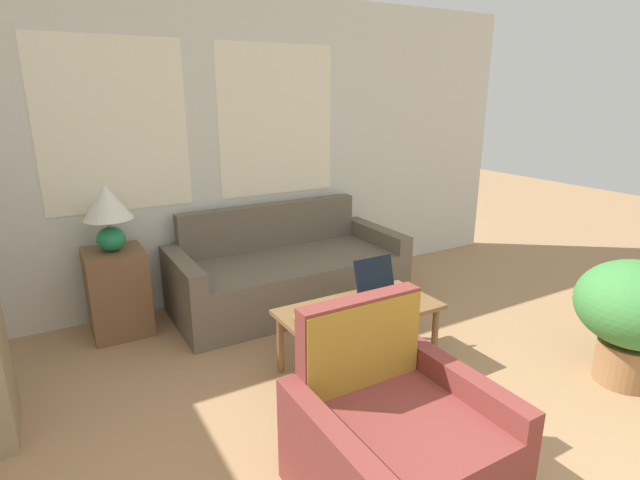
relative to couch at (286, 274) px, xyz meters
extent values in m
cube|color=silver|center=(-0.45, 0.46, 1.04)|extent=(6.46, 0.05, 2.60)
cube|color=white|center=(-1.22, 0.43, 1.29)|extent=(1.10, 0.01, 1.30)
cube|color=white|center=(0.15, 0.43, 1.29)|extent=(1.10, 0.01, 1.30)
cube|color=#665B4C|center=(0.00, -0.07, -0.05)|extent=(1.69, 0.88, 0.43)
cube|color=#665B4C|center=(0.00, 0.31, 0.15)|extent=(1.69, 0.12, 0.83)
cube|color=#665B4C|center=(-0.92, -0.07, 0.03)|extent=(0.14, 0.88, 0.58)
cube|color=#665B4C|center=(0.92, -0.07, 0.03)|extent=(0.14, 0.88, 0.58)
cube|color=brown|center=(-0.54, -2.25, -0.06)|extent=(0.65, 0.78, 0.42)
cube|color=brown|center=(-0.54, -1.91, 0.17)|extent=(0.65, 0.10, 0.87)
cube|color=brown|center=(-0.92, -2.25, 0.00)|extent=(0.10, 0.78, 0.54)
cube|color=brown|center=(-0.17, -2.25, 0.00)|extent=(0.10, 0.78, 0.54)
cube|color=#A87F28|center=(-0.54, -1.96, 0.28)|extent=(0.64, 0.01, 0.63)
cube|color=brown|center=(-1.37, 0.14, 0.07)|extent=(0.42, 0.42, 0.66)
ellipsoid|color=#1E8451|center=(-1.37, 0.14, 0.49)|extent=(0.21, 0.21, 0.18)
cylinder|color=tan|center=(-1.37, 0.14, 0.62)|extent=(0.02, 0.02, 0.06)
cone|color=white|center=(-1.37, 0.14, 0.77)|extent=(0.35, 0.35, 0.25)
cube|color=brown|center=(-0.07, -1.22, 0.16)|extent=(1.06, 0.53, 0.03)
cylinder|color=brown|center=(-0.55, -1.43, -0.06)|extent=(0.04, 0.04, 0.41)
cylinder|color=brown|center=(0.42, -1.43, -0.06)|extent=(0.04, 0.04, 0.41)
cylinder|color=brown|center=(-0.55, -1.00, -0.06)|extent=(0.04, 0.04, 0.41)
cylinder|color=brown|center=(0.42, -1.00, -0.06)|extent=(0.04, 0.04, 0.41)
cube|color=#47474C|center=(0.18, -1.19, 0.19)|extent=(0.32, 0.23, 0.02)
cube|color=black|center=(0.18, -1.04, 0.31)|extent=(0.32, 0.07, 0.23)
cylinder|color=gold|center=(-0.30, -1.32, 0.22)|extent=(0.07, 0.07, 0.09)
cylinder|color=gold|center=(-0.22, -1.24, 0.21)|extent=(0.10, 0.10, 0.07)
ellipsoid|color=gold|center=(-0.46, -1.24, 0.22)|extent=(0.18, 0.18, 0.07)
cube|color=#3D7A4C|center=(-0.09, -1.35, 0.20)|extent=(0.18, 0.13, 0.04)
cylinder|color=#996B42|center=(1.32, -2.22, -0.13)|extent=(0.36, 0.36, 0.27)
ellipsoid|color=#3D843D|center=(1.32, -2.22, 0.28)|extent=(0.72, 0.72, 0.54)
camera|label=1|loc=(-1.80, -3.69, 1.55)|focal=28.00mm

